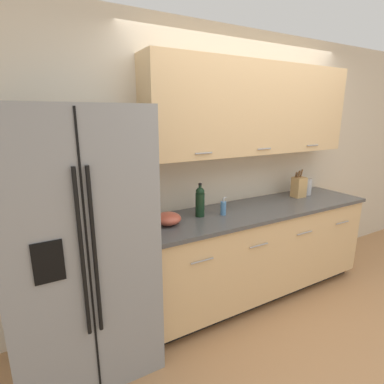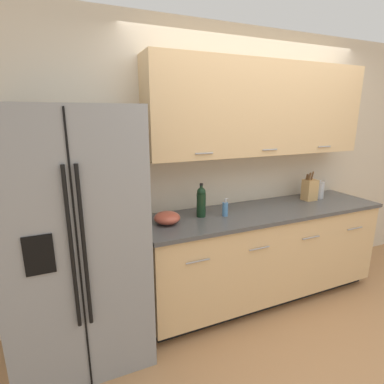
{
  "view_description": "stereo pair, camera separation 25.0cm",
  "coord_description": "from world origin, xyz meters",
  "px_view_note": "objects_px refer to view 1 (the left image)",
  "views": [
    {
      "loc": [
        -1.96,
        -1.29,
        1.81
      ],
      "look_at": [
        -0.77,
        0.81,
        1.18
      ],
      "focal_mm": 28.0,
      "sensor_mm": 36.0,
      "label": 1
    },
    {
      "loc": [
        -1.74,
        -1.41,
        1.81
      ],
      "look_at": [
        -0.77,
        0.81,
        1.18
      ],
      "focal_mm": 28.0,
      "sensor_mm": 36.0,
      "label": 2
    }
  ],
  "objects_px": {
    "refrigerator": "(78,245)",
    "soap_dispenser": "(223,208)",
    "steel_canister": "(307,187)",
    "mixing_bowl": "(168,219)",
    "wine_bottle": "(200,201)",
    "knife_block": "(299,187)"
  },
  "relations": [
    {
      "from": "knife_block",
      "to": "soap_dispenser",
      "type": "xyz_separation_m",
      "value": [
        -1.07,
        -0.09,
        -0.05
      ]
    },
    {
      "from": "refrigerator",
      "to": "soap_dispenser",
      "type": "xyz_separation_m",
      "value": [
        1.26,
        0.05,
        0.06
      ]
    },
    {
      "from": "soap_dispenser",
      "to": "knife_block",
      "type": "bearing_deg",
      "value": 4.88
    },
    {
      "from": "mixing_bowl",
      "to": "wine_bottle",
      "type": "bearing_deg",
      "value": 8.5
    },
    {
      "from": "wine_bottle",
      "to": "soap_dispenser",
      "type": "relative_size",
      "value": 1.86
    },
    {
      "from": "refrigerator",
      "to": "steel_canister",
      "type": "relative_size",
      "value": 9.36
    },
    {
      "from": "knife_block",
      "to": "mixing_bowl",
      "type": "relative_size",
      "value": 1.42
    },
    {
      "from": "wine_bottle",
      "to": "steel_canister",
      "type": "distance_m",
      "value": 1.43
    },
    {
      "from": "refrigerator",
      "to": "steel_canister",
      "type": "height_order",
      "value": "refrigerator"
    },
    {
      "from": "refrigerator",
      "to": "knife_block",
      "type": "bearing_deg",
      "value": 3.5
    },
    {
      "from": "knife_block",
      "to": "steel_canister",
      "type": "bearing_deg",
      "value": 8.31
    },
    {
      "from": "knife_block",
      "to": "wine_bottle",
      "type": "xyz_separation_m",
      "value": [
        -1.28,
        -0.02,
        0.03
      ]
    },
    {
      "from": "wine_bottle",
      "to": "steel_canister",
      "type": "bearing_deg",
      "value": 1.77
    },
    {
      "from": "knife_block",
      "to": "wine_bottle",
      "type": "bearing_deg",
      "value": -179.05
    },
    {
      "from": "refrigerator",
      "to": "soap_dispenser",
      "type": "distance_m",
      "value": 1.26
    },
    {
      "from": "knife_block",
      "to": "mixing_bowl",
      "type": "height_order",
      "value": "knife_block"
    },
    {
      "from": "wine_bottle",
      "to": "steel_canister",
      "type": "xyz_separation_m",
      "value": [
        1.43,
        0.04,
        -0.05
      ]
    },
    {
      "from": "knife_block",
      "to": "wine_bottle",
      "type": "distance_m",
      "value": 1.28
    },
    {
      "from": "steel_canister",
      "to": "mixing_bowl",
      "type": "xyz_separation_m",
      "value": [
        -1.77,
        -0.09,
        -0.04
      ]
    },
    {
      "from": "mixing_bowl",
      "to": "refrigerator",
      "type": "bearing_deg",
      "value": -174.34
    },
    {
      "from": "soap_dispenser",
      "to": "mixing_bowl",
      "type": "relative_size",
      "value": 0.74
    },
    {
      "from": "steel_canister",
      "to": "mixing_bowl",
      "type": "relative_size",
      "value": 0.91
    }
  ]
}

